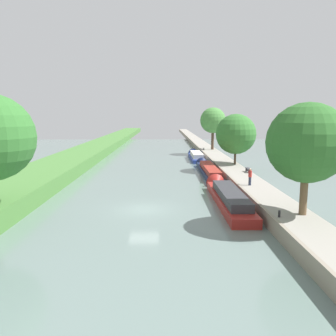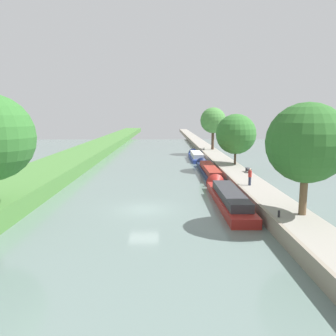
{
  "view_description": "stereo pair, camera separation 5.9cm",
  "coord_description": "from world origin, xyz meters",
  "px_view_note": "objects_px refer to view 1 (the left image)",
  "views": [
    {
      "loc": [
        1.68,
        -27.19,
        7.91
      ],
      "look_at": [
        2.23,
        15.8,
        1.0
      ],
      "focal_mm": 35.76,
      "sensor_mm": 36.0,
      "label": 1
    },
    {
      "loc": [
        1.74,
        -27.19,
        7.91
      ],
      "look_at": [
        2.23,
        15.8,
        1.0
      ],
      "focal_mm": 35.76,
      "sensor_mm": 36.0,
      "label": 2
    }
  ],
  "objects_px": {
    "narrowboat_blue": "(196,156)",
    "mooring_bollard_far": "(204,149)",
    "narrowboat_red": "(227,196)",
    "person_walking": "(250,176)",
    "park_bench": "(248,169)",
    "narrowboat_navy": "(208,170)",
    "mooring_bollard_near": "(279,214)"
  },
  "relations": [
    {
      "from": "narrowboat_red",
      "to": "mooring_bollard_far",
      "type": "height_order",
      "value": "mooring_bollard_far"
    },
    {
      "from": "narrowboat_navy",
      "to": "person_walking",
      "type": "distance_m",
      "value": 12.72
    },
    {
      "from": "narrowboat_red",
      "to": "narrowboat_blue",
      "type": "bearing_deg",
      "value": 89.99
    },
    {
      "from": "person_walking",
      "to": "mooring_bollard_near",
      "type": "height_order",
      "value": "person_walking"
    },
    {
      "from": "mooring_bollard_far",
      "to": "park_bench",
      "type": "bearing_deg",
      "value": -84.67
    },
    {
      "from": "narrowboat_blue",
      "to": "mooring_bollard_near",
      "type": "distance_m",
      "value": 37.77
    },
    {
      "from": "person_walking",
      "to": "park_bench",
      "type": "xyz_separation_m",
      "value": [
        1.73,
        7.43,
        -0.53
      ]
    },
    {
      "from": "narrowboat_navy",
      "to": "park_bench",
      "type": "xyz_separation_m",
      "value": [
        4.13,
        -4.98,
        0.9
      ]
    },
    {
      "from": "narrowboat_red",
      "to": "narrowboat_blue",
      "type": "distance_m",
      "value": 29.92
    },
    {
      "from": "park_bench",
      "to": "person_walking",
      "type": "bearing_deg",
      "value": -103.1
    },
    {
      "from": "narrowboat_navy",
      "to": "mooring_bollard_near",
      "type": "xyz_separation_m",
      "value": [
        1.78,
        -22.64,
        0.78
      ]
    },
    {
      "from": "narrowboat_blue",
      "to": "mooring_bollard_far",
      "type": "bearing_deg",
      "value": 68.36
    },
    {
      "from": "narrowboat_navy",
      "to": "person_walking",
      "type": "relative_size",
      "value": 9.55
    },
    {
      "from": "mooring_bollard_near",
      "to": "park_bench",
      "type": "xyz_separation_m",
      "value": [
        2.35,
        17.66,
        0.12
      ]
    },
    {
      "from": "person_walking",
      "to": "mooring_bollard_near",
      "type": "bearing_deg",
      "value": -93.45
    },
    {
      "from": "narrowboat_red",
      "to": "mooring_bollard_far",
      "type": "distance_m",
      "value": 35.08
    },
    {
      "from": "park_bench",
      "to": "mooring_bollard_near",
      "type": "bearing_deg",
      "value": -97.57
    },
    {
      "from": "mooring_bollard_far",
      "to": "narrowboat_blue",
      "type": "bearing_deg",
      "value": -111.64
    },
    {
      "from": "narrowboat_blue",
      "to": "mooring_bollard_far",
      "type": "relative_size",
      "value": 26.33
    },
    {
      "from": "narrowboat_navy",
      "to": "park_bench",
      "type": "height_order",
      "value": "park_bench"
    },
    {
      "from": "narrowboat_red",
      "to": "narrowboat_blue",
      "type": "xyz_separation_m",
      "value": [
        0.0,
        29.92,
        -0.06
      ]
    },
    {
      "from": "narrowboat_blue",
      "to": "person_walking",
      "type": "height_order",
      "value": "person_walking"
    },
    {
      "from": "narrowboat_navy",
      "to": "mooring_bollard_far",
      "type": "height_order",
      "value": "mooring_bollard_far"
    },
    {
      "from": "narrowboat_navy",
      "to": "mooring_bollard_near",
      "type": "relative_size",
      "value": 35.25
    },
    {
      "from": "park_bench",
      "to": "narrowboat_blue",
      "type": "bearing_deg",
      "value": 102.29
    },
    {
      "from": "narrowboat_red",
      "to": "mooring_bollard_far",
      "type": "relative_size",
      "value": 31.96
    },
    {
      "from": "person_walking",
      "to": "mooring_bollard_far",
      "type": "xyz_separation_m",
      "value": [
        -0.62,
        32.58,
        -0.65
      ]
    },
    {
      "from": "narrowboat_red",
      "to": "person_walking",
      "type": "xyz_separation_m",
      "value": [
        2.64,
        2.43,
        1.36
      ]
    },
    {
      "from": "narrowboat_red",
      "to": "mooring_bollard_near",
      "type": "distance_m",
      "value": 8.08
    },
    {
      "from": "narrowboat_blue",
      "to": "mooring_bollard_far",
      "type": "distance_m",
      "value": 5.53
    },
    {
      "from": "narrowboat_red",
      "to": "park_bench",
      "type": "relative_size",
      "value": 9.59
    },
    {
      "from": "narrowboat_blue",
      "to": "narrowboat_navy",
      "type": "bearing_deg",
      "value": -89.09
    }
  ]
}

